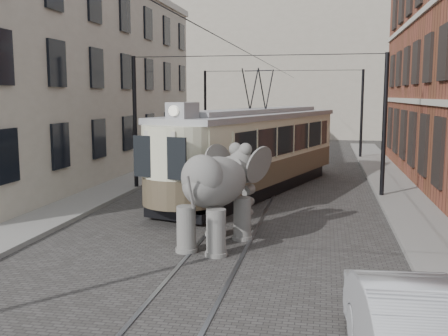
# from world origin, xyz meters

# --- Properties ---
(ground) EXTENTS (120.00, 120.00, 0.00)m
(ground) POSITION_xyz_m (0.00, 0.00, 0.00)
(ground) COLOR #3E3B39
(tram_rails) EXTENTS (1.54, 80.00, 0.02)m
(tram_rails) POSITION_xyz_m (0.00, 0.00, 0.01)
(tram_rails) COLOR slate
(tram_rails) RESTS_ON ground
(sidewalk_right) EXTENTS (2.00, 60.00, 0.15)m
(sidewalk_right) POSITION_xyz_m (6.00, 0.00, 0.07)
(sidewalk_right) COLOR slate
(sidewalk_right) RESTS_ON ground
(sidewalk_left) EXTENTS (2.00, 60.00, 0.15)m
(sidewalk_left) POSITION_xyz_m (-6.50, 0.00, 0.07)
(sidewalk_left) COLOR slate
(sidewalk_left) RESTS_ON ground
(stucco_building) EXTENTS (7.00, 24.00, 10.00)m
(stucco_building) POSITION_xyz_m (-11.00, 10.00, 5.00)
(stucco_building) COLOR #9E9583
(stucco_building) RESTS_ON ground
(distant_block) EXTENTS (28.00, 10.00, 14.00)m
(distant_block) POSITION_xyz_m (0.00, 40.00, 7.00)
(distant_block) COLOR #9E9583
(distant_block) RESTS_ON ground
(catenary) EXTENTS (11.00, 30.20, 6.00)m
(catenary) POSITION_xyz_m (-0.20, 5.00, 3.00)
(catenary) COLOR black
(catenary) RESTS_ON ground
(tram) EXTENTS (6.76, 13.80, 5.39)m
(tram) POSITION_xyz_m (-0.12, 6.55, 2.70)
(tram) COLOR beige
(tram) RESTS_ON ground
(elephant) EXTENTS (3.60, 5.12, 2.84)m
(elephant) POSITION_xyz_m (-0.20, -2.05, 1.42)
(elephant) COLOR #615E59
(elephant) RESTS_ON ground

